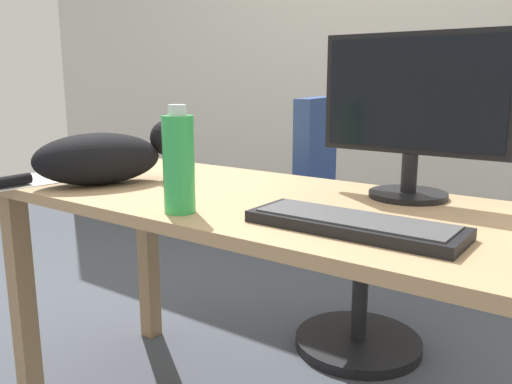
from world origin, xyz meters
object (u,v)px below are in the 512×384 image
(keyboard, at_px, (354,224))
(water_bottle, at_px, (179,163))
(cat, at_px, (106,156))
(office_chair, at_px, (349,242))
(monitor, at_px, (413,109))

(keyboard, distance_m, water_bottle, 0.41)
(cat, bearing_deg, keyboard, -2.03)
(cat, height_order, water_bottle, water_bottle)
(office_chair, relative_size, monitor, 1.98)
(cat, relative_size, water_bottle, 2.23)
(monitor, xyz_separation_m, keyboard, (0.02, -0.36, -0.21))
(keyboard, xyz_separation_m, water_bottle, (-0.39, -0.10, 0.10))
(monitor, distance_m, cat, 0.87)
(monitor, height_order, water_bottle, monitor)
(cat, xyz_separation_m, water_bottle, (0.41, -0.12, 0.03))
(office_chair, bearing_deg, cat, -118.57)
(monitor, height_order, keyboard, monitor)
(office_chair, bearing_deg, water_bottle, -90.23)
(office_chair, distance_m, cat, 0.95)
(monitor, relative_size, cat, 0.88)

